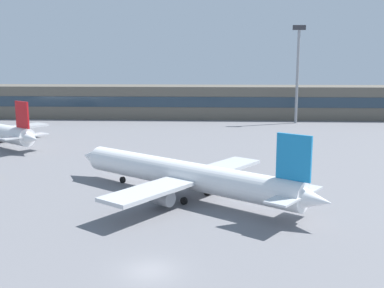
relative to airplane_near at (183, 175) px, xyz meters
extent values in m
plane|color=slate|center=(-1.41, 19.61, -2.81)|extent=(400.00, 400.00, 0.00)
cube|color=#5B564C|center=(-1.41, 77.79, 1.69)|extent=(131.57, 12.00, 9.00)
cube|color=#263847|center=(-1.41, 71.74, 2.14)|extent=(124.99, 0.16, 2.80)
cylinder|color=white|center=(0.19, -0.14, 0.03)|extent=(27.12, 20.79, 3.28)
cone|color=white|center=(-13.61, 9.79, 0.03)|extent=(4.74, 4.63, 3.11)
cone|color=white|center=(13.86, -9.97, 0.03)|extent=(4.00, 3.78, 2.29)
cube|color=#197FBF|center=(11.75, -8.45, 4.04)|extent=(3.26, 2.47, 4.74)
cube|color=silver|center=(11.96, -8.60, 0.20)|extent=(7.00, 8.41, 0.21)
cube|color=silver|center=(0.89, -0.64, -0.23)|extent=(18.47, 23.42, 0.43)
cylinder|color=gray|center=(3.92, 3.56, -1.44)|extent=(3.25, 3.01, 1.73)
cylinder|color=gray|center=(-2.13, -4.84, -1.44)|extent=(3.25, 3.01, 1.73)
cylinder|color=black|center=(-8.63, 6.21, -2.38)|extent=(0.90, 0.78, 0.86)
cylinder|color=black|center=(2.90, 0.67, -2.38)|extent=(0.90, 0.78, 0.86)
cylinder|color=black|center=(0.28, -2.97, -2.38)|extent=(0.90, 0.78, 0.86)
cone|color=silver|center=(-28.06, 24.52, 0.03)|extent=(3.99, 3.79, 2.29)
cube|color=red|center=(-30.15, 26.07, 4.03)|extent=(3.22, 2.51, 4.73)
cube|color=silver|center=(-29.94, 25.91, 0.20)|extent=(7.07, 8.34, 0.21)
cylinder|color=gray|center=(-37.77, 38.17, -1.45)|extent=(3.24, 3.02, 1.72)
cylinder|color=black|center=(-38.83, 35.31, -2.38)|extent=(0.90, 0.79, 0.86)
cylinder|color=gray|center=(25.11, 67.45, 9.00)|extent=(0.70, 0.70, 23.62)
cube|color=#333338|center=(25.11, 67.45, 21.41)|extent=(3.20, 0.80, 1.20)
camera|label=1|loc=(3.53, -55.46, 13.96)|focal=44.17mm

